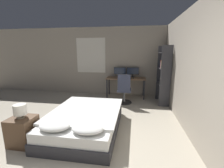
{
  "coord_description": "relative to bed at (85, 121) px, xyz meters",
  "views": [
    {
      "loc": [
        0.9,
        -1.79,
        1.75
      ],
      "look_at": [
        0.2,
        2.76,
        0.75
      ],
      "focal_mm": 24.0,
      "sensor_mm": 36.0,
      "label": 1
    }
  ],
  "objects": [
    {
      "name": "computer_mouse",
      "position": [
        1.01,
        2.53,
        0.54
      ],
      "size": [
        0.07,
        0.05,
        0.04
      ],
      "color": "black",
      "rests_on": "desk"
    },
    {
      "name": "bookshelf",
      "position": [
        2.02,
        2.14,
        0.84
      ],
      "size": [
        0.33,
        0.8,
        1.94
      ],
      "color": "#333338",
      "rests_on": "ground_plane"
    },
    {
      "name": "bedside_lamp",
      "position": [
        -1.01,
        -0.67,
        0.47
      ],
      "size": [
        0.22,
        0.22,
        0.26
      ],
      "color": "gray",
      "rests_on": "nightstand"
    },
    {
      "name": "wall_side_right",
      "position": [
        2.24,
        0.32,
        1.12
      ],
      "size": [
        0.06,
        12.0,
        2.7
      ],
      "color": "#9E9384",
      "rests_on": "ground_plane"
    },
    {
      "name": "wall_back",
      "position": [
        0.14,
        3.11,
        1.12
      ],
      "size": [
        12.0,
        0.08,
        2.7
      ],
      "color": "#9E9384",
      "rests_on": "ground_plane"
    },
    {
      "name": "office_chair",
      "position": [
        0.73,
        1.95,
        0.18
      ],
      "size": [
        0.52,
        0.52,
        1.02
      ],
      "color": "black",
      "rests_on": "ground_plane"
    },
    {
      "name": "monitor_left",
      "position": [
        0.47,
        2.94,
        0.75
      ],
      "size": [
        0.48,
        0.16,
        0.38
      ],
      "color": "black",
      "rests_on": "desk"
    },
    {
      "name": "monitor_right",
      "position": [
        0.98,
        2.94,
        0.75
      ],
      "size": [
        0.48,
        0.16,
        0.38
      ],
      "color": "black",
      "rests_on": "desk"
    },
    {
      "name": "bed",
      "position": [
        0.0,
        0.0,
        0.0
      ],
      "size": [
        1.48,
        2.04,
        0.54
      ],
      "color": "#2D2D33",
      "rests_on": "ground_plane"
    },
    {
      "name": "desk",
      "position": [
        0.73,
        2.73,
        0.43
      ],
      "size": [
        1.49,
        0.61,
        0.76
      ],
      "color": "#846042",
      "rests_on": "ground_plane"
    },
    {
      "name": "keyboard",
      "position": [
        0.73,
        2.53,
        0.53
      ],
      "size": [
        0.39,
        0.13,
        0.02
      ],
      "color": "black",
      "rests_on": "desk"
    },
    {
      "name": "nightstand",
      "position": [
        -1.01,
        -0.67,
        0.04
      ],
      "size": [
        0.45,
        0.43,
        0.54
      ],
      "color": "brown",
      "rests_on": "ground_plane"
    }
  ]
}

